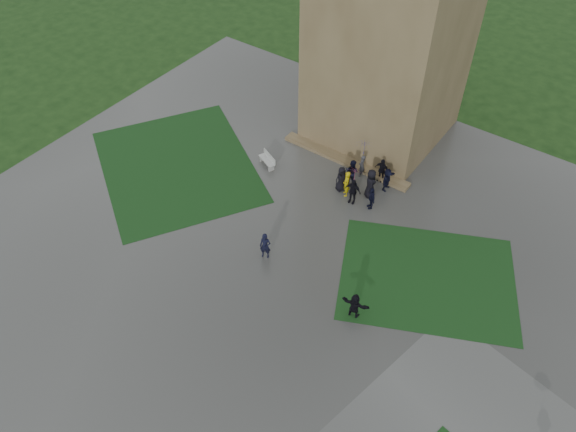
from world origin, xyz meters
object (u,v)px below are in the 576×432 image
Objects in this scene: tower at (396,1)px; pedestrian_mid at (265,246)px; pedestrian_near at (355,306)px; bench at (268,160)px.

pedestrian_mid is (0.68, -13.74, -8.15)m from tower.
pedestrian_near is (5.85, -0.52, -0.06)m from pedestrian_mid.
pedestrian_mid reaches higher than pedestrian_near.
bench is at bearing -41.89° from pedestrian_near.
pedestrian_mid is (4.52, -6.18, 0.39)m from bench.
tower is 12.04m from bench.
bench is 0.91× the size of pedestrian_mid.
tower is 11.96× the size of bench.
pedestrian_mid is at bearing -87.17° from tower.
pedestrian_near is at bearing -65.39° from tower.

